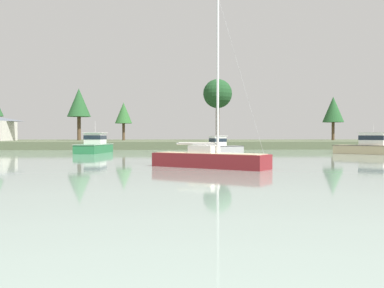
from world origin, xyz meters
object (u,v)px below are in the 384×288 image
sailboat_maroon (209,164)px  cruiser_green (96,148)px  cruiser_sand (377,149)px  cruiser_grey (217,149)px

sailboat_maroon → cruiser_green: sailboat_maroon is taller
cruiser_green → cruiser_sand: (34.65, -6.97, 0.01)m
cruiser_grey → cruiser_green: bearing=176.6°
sailboat_maroon → cruiser_grey: size_ratio=1.79×
cruiser_green → cruiser_sand: 35.34m
sailboat_maroon → cruiser_grey: 26.31m
cruiser_sand → sailboat_maroon: bearing=-138.3°
sailboat_maroon → cruiser_sand: 30.07m
sailboat_maroon → cruiser_green: (-12.21, 26.98, 0.32)m
cruiser_green → cruiser_grey: 16.02m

